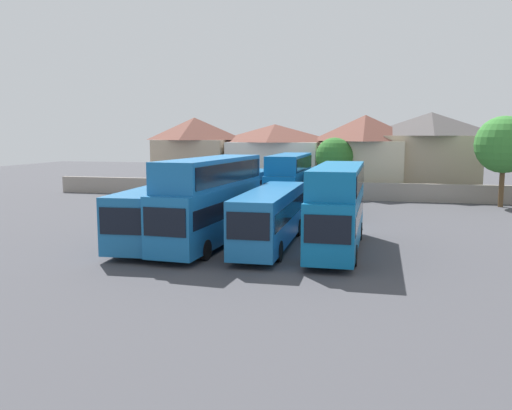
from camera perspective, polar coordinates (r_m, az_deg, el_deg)
The scene contains 15 objects.
ground at distance 49.29m, azimuth 4.11°, elevation -0.17°, with size 140.00×140.00×0.00m, color #424247.
depot_boundary_wall at distance 55.39m, azimuth 5.20°, elevation 1.60°, with size 56.00×0.50×1.80m, color gray.
bus_1 at distance 33.14m, azimuth -10.14°, elevation -0.63°, with size 3.31×11.77×3.41m.
bus_2 at distance 31.89m, azimuth -4.83°, elevation 0.91°, with size 3.33×12.03×5.21m.
bus_3 at distance 31.43m, azimuth 1.60°, elevation -1.01°, with size 2.71×11.90×3.35m.
bus_4 at distance 30.61m, azimuth 8.69°, elevation 0.21°, with size 2.66×11.37×4.84m.
bus_5 at distance 46.05m, azimuth -1.24°, elevation 1.69°, with size 3.11×12.01×3.33m.
bus_6 at distance 45.62m, azimuth 3.58°, elevation 2.71°, with size 2.79×10.70×4.91m.
bus_7 at distance 45.29m, azimuth 7.57°, elevation 1.62°, with size 3.36×11.33×3.47m.
house_terrace_left at distance 64.72m, azimuth -6.54°, elevation 5.52°, with size 8.86×7.22×8.59m.
house_terrace_centre at distance 62.24m, azimuth 2.01°, elevation 5.09°, with size 10.78×6.75×7.76m.
house_terrace_right at distance 60.68m, azimuth 11.50°, elevation 5.36°, with size 8.70×7.73×8.72m.
house_terrace_far_right at distance 61.22m, azimuth 18.05°, elevation 5.27°, with size 10.49×6.70×8.97m.
tree_left_of_lot at distance 53.53m, azimuth 24.91°, elevation 5.84°, with size 5.17×5.17×8.27m.
tree_behind_wall at distance 57.30m, azimuth 8.34°, elevation 5.10°, with size 3.99×3.99×6.28m.
Camera 1 is at (8.04, -30.18, 6.58)m, focal length 37.55 mm.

